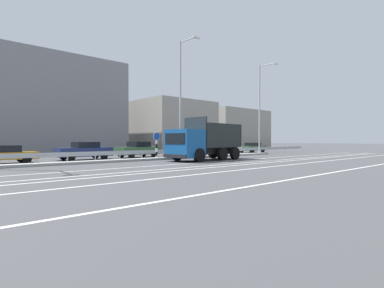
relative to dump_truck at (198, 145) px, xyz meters
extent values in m
plane|color=#424244|center=(-0.35, 0.21, -1.28)|extent=(320.00, 320.00, 0.00)
cube|color=silver|center=(0.91, -1.74, -1.28)|extent=(50.93, 0.16, 0.01)
cube|color=silver|center=(0.91, -4.01, -1.28)|extent=(50.93, 0.16, 0.01)
cube|color=silver|center=(0.91, -5.02, -1.28)|extent=(50.93, 0.16, 0.01)
cube|color=silver|center=(0.91, -7.14, -1.28)|extent=(50.93, 0.16, 0.01)
cube|color=silver|center=(0.91, -11.10, -1.28)|extent=(50.93, 0.16, 0.01)
cube|color=gray|center=(-0.35, 3.11, -1.19)|extent=(28.01, 1.10, 0.18)
cube|color=#9EA0A5|center=(-0.35, 4.49, -0.66)|extent=(50.93, 0.04, 0.32)
cylinder|color=#ADADB2|center=(-10.84, 4.49, -0.97)|extent=(0.09, 0.09, 0.62)
cylinder|color=#ADADB2|center=(-8.74, 4.49, -0.97)|extent=(0.09, 0.09, 0.62)
cylinder|color=#ADADB2|center=(-6.64, 4.49, -0.97)|extent=(0.09, 0.09, 0.62)
cylinder|color=#ADADB2|center=(-4.54, 4.49, -0.97)|extent=(0.09, 0.09, 0.62)
cylinder|color=#ADADB2|center=(-2.45, 4.49, -0.97)|extent=(0.09, 0.09, 0.62)
cylinder|color=#ADADB2|center=(-0.35, 4.49, -0.97)|extent=(0.09, 0.09, 0.62)
cylinder|color=#ADADB2|center=(1.75, 4.49, -0.97)|extent=(0.09, 0.09, 0.62)
cylinder|color=#ADADB2|center=(3.84, 4.49, -0.97)|extent=(0.09, 0.09, 0.62)
cylinder|color=#ADADB2|center=(5.94, 4.49, -0.97)|extent=(0.09, 0.09, 0.62)
cylinder|color=#ADADB2|center=(8.04, 4.49, -0.97)|extent=(0.09, 0.09, 0.62)
cylinder|color=#ADADB2|center=(10.14, 4.49, -0.97)|extent=(0.09, 0.09, 0.62)
cylinder|color=#ADADB2|center=(12.23, 4.49, -0.97)|extent=(0.09, 0.09, 0.62)
cylinder|color=#ADADB2|center=(14.33, 4.49, -0.97)|extent=(0.09, 0.09, 0.62)
cylinder|color=#ADADB2|center=(16.43, 4.49, -0.97)|extent=(0.09, 0.09, 0.62)
cylinder|color=#ADADB2|center=(18.52, 4.49, -0.97)|extent=(0.09, 0.09, 0.62)
cylinder|color=#ADADB2|center=(20.62, 4.49, -0.97)|extent=(0.09, 0.09, 0.62)
cylinder|color=#ADADB2|center=(22.72, 4.49, -0.97)|extent=(0.09, 0.09, 0.62)
cylinder|color=#ADADB2|center=(24.81, 4.49, -0.97)|extent=(0.09, 0.09, 0.62)
cube|color=#144C8C|center=(-1.50, -0.10, 0.11)|extent=(2.23, 2.63, 2.15)
cube|color=black|center=(-2.56, -0.17, 0.48)|extent=(0.17, 2.15, 0.81)
cube|color=black|center=(-2.59, -0.17, -0.81)|extent=(0.26, 2.45, 0.24)
cube|color=black|center=(1.95, 0.13, -0.49)|extent=(4.92, 1.69, 0.53)
cube|color=#232828|center=(1.95, 0.13, -0.17)|extent=(4.80, 2.70, 0.12)
cube|color=#232828|center=(2.02, -1.02, 0.82)|extent=(4.65, 0.40, 1.86)
cube|color=#232828|center=(1.87, 1.28, 0.82)|extent=(4.65, 0.40, 1.86)
cube|color=#232828|center=(-0.32, -0.02, 1.05)|extent=(0.26, 2.40, 2.32)
cube|color=#232828|center=(4.22, 0.27, 0.82)|extent=(0.26, 2.40, 1.86)
cylinder|color=black|center=(-1.11, -1.30, -0.76)|extent=(1.06, 0.39, 1.04)
cylinder|color=black|center=(-1.27, 1.15, -0.76)|extent=(1.06, 0.39, 1.04)
cylinder|color=black|center=(1.66, -1.12, -0.76)|extent=(1.06, 0.39, 1.04)
cylinder|color=black|center=(1.51, 1.33, -0.76)|extent=(1.06, 0.39, 1.04)
cylinder|color=black|center=(3.36, -1.01, -0.76)|extent=(1.06, 0.39, 1.04)
cylinder|color=black|center=(3.20, 1.44, -0.76)|extent=(1.06, 0.39, 1.04)
cylinder|color=white|center=(-1.89, 3.11, -1.11)|extent=(0.16, 0.16, 0.33)
cylinder|color=black|center=(-1.89, 3.11, -0.78)|extent=(0.16, 0.16, 0.33)
cylinder|color=white|center=(-1.89, 3.11, -0.45)|extent=(0.16, 0.16, 0.33)
cylinder|color=black|center=(-1.89, 3.11, -0.11)|extent=(0.16, 0.16, 0.33)
cylinder|color=white|center=(-1.89, 3.11, 0.22)|extent=(0.16, 0.16, 0.33)
cylinder|color=#1E4CB2|center=(-1.89, 3.11, 0.69)|extent=(0.62, 0.03, 0.62)
cylinder|color=white|center=(-1.89, 3.11, 0.69)|extent=(0.67, 0.02, 0.67)
cylinder|color=#ADADB2|center=(0.84, 3.27, 4.03)|extent=(0.18, 0.18, 10.61)
cylinder|color=#ADADB2|center=(0.84, 2.21, 9.18)|extent=(0.10, 2.12, 0.10)
cube|color=silver|center=(0.84, 1.15, 9.10)|extent=(0.70, 0.20, 0.12)
cylinder|color=#ADADB2|center=(12.82, 3.18, 3.95)|extent=(0.18, 0.18, 10.45)
cylinder|color=#ADADB2|center=(12.84, 2.14, 9.02)|extent=(0.13, 2.09, 0.10)
cube|color=silver|center=(12.85, 1.10, 8.94)|extent=(0.70, 0.21, 0.12)
cube|color=#B27A14|center=(-12.35, 6.73, -0.73)|extent=(4.20, 1.79, 0.51)
cube|color=black|center=(-12.23, 6.73, -0.23)|extent=(1.77, 1.56, 0.48)
cylinder|color=black|center=(-11.05, 5.89, -0.98)|extent=(0.60, 0.20, 0.60)
cylinder|color=black|center=(-11.06, 7.57, -0.98)|extent=(0.60, 0.20, 0.60)
cube|color=navy|center=(-6.41, 7.22, -0.62)|extent=(4.63, 1.90, 0.73)
cube|color=black|center=(-6.28, 7.22, -0.02)|extent=(1.98, 1.56, 0.47)
cylinder|color=black|center=(-7.78, 6.35, -0.98)|extent=(0.61, 0.23, 0.60)
cylinder|color=black|center=(-7.86, 7.94, -0.98)|extent=(0.61, 0.23, 0.60)
cylinder|color=black|center=(-4.96, 6.49, -0.98)|extent=(0.61, 0.23, 0.60)
cylinder|color=black|center=(-5.04, 8.08, -0.98)|extent=(0.61, 0.23, 0.60)
cube|color=#335B33|center=(-1.21, 7.17, -0.62)|extent=(4.31, 2.07, 0.71)
cube|color=black|center=(-1.09, 7.18, -0.01)|extent=(1.87, 1.68, 0.51)
cylinder|color=black|center=(-2.44, 6.24, -0.98)|extent=(0.61, 0.25, 0.60)
cylinder|color=black|center=(-2.57, 7.90, -0.98)|extent=(0.61, 0.25, 0.60)
cylinder|color=black|center=(0.15, 6.44, -0.98)|extent=(0.61, 0.25, 0.60)
cylinder|color=black|center=(0.02, 8.10, -0.98)|extent=(0.61, 0.25, 0.60)
cube|color=maroon|center=(5.13, 6.64, -0.65)|extent=(4.71, 2.20, 0.67)
cube|color=black|center=(5.27, 6.65, -0.09)|extent=(2.05, 1.77, 0.44)
cylinder|color=black|center=(3.78, 5.66, -0.98)|extent=(0.61, 0.25, 0.60)
cylinder|color=black|center=(3.64, 7.40, -0.98)|extent=(0.61, 0.25, 0.60)
cylinder|color=black|center=(6.61, 5.89, -0.98)|extent=(0.61, 0.25, 0.60)
cylinder|color=black|center=(6.47, 7.63, -0.98)|extent=(0.61, 0.25, 0.60)
cube|color=silver|center=(11.30, 7.07, -0.67)|extent=(4.04, 2.15, 0.61)
cube|color=black|center=(11.42, 7.06, -0.14)|extent=(1.77, 1.74, 0.46)
cylinder|color=black|center=(10.02, 6.31, -0.98)|extent=(0.61, 0.25, 0.60)
cylinder|color=black|center=(10.17, 8.04, -0.98)|extent=(0.61, 0.25, 0.60)
cylinder|color=black|center=(12.43, 6.11, -0.98)|extent=(0.61, 0.25, 0.60)
cylinder|color=black|center=(12.58, 7.83, -0.98)|extent=(0.61, 0.25, 0.60)
cube|color=#335B33|center=(16.62, 7.01, -0.68)|extent=(4.09, 1.75, 0.60)
cube|color=black|center=(16.74, 7.01, -0.16)|extent=(1.73, 1.52, 0.44)
cylinder|color=black|center=(15.36, 6.19, -0.98)|extent=(0.60, 0.21, 0.60)
cylinder|color=black|center=(15.35, 7.81, -0.98)|extent=(0.60, 0.21, 0.60)
cylinder|color=black|center=(17.89, 6.21, -0.98)|extent=(0.60, 0.21, 0.60)
cylinder|color=black|center=(17.87, 7.84, -0.98)|extent=(0.60, 0.21, 0.60)
cube|color=gray|center=(-6.56, 25.30, 4.93)|extent=(23.23, 11.18, 12.43)
cube|color=gray|center=(14.53, 22.35, 2.75)|extent=(11.74, 11.31, 8.05)
cube|color=gray|center=(34.01, 24.73, 2.84)|extent=(15.31, 8.55, 8.24)
camera|label=1|loc=(-16.49, -17.57, 0.34)|focal=28.00mm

